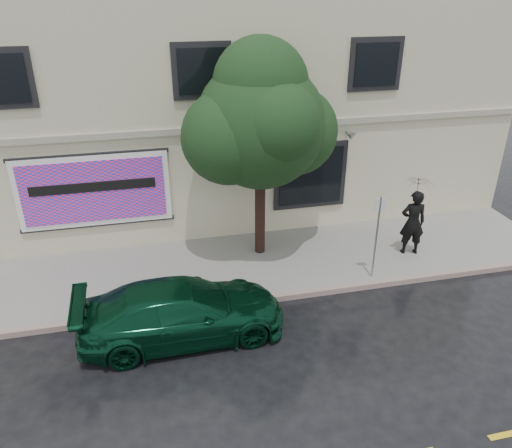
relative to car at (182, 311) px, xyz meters
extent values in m
plane|color=black|center=(1.24, -0.64, -0.68)|extent=(90.00, 90.00, 0.00)
cube|color=gray|center=(1.24, 2.61, -0.60)|extent=(20.00, 3.50, 0.15)
cube|color=gray|center=(1.24, 0.86, -0.60)|extent=(20.00, 0.18, 0.16)
cube|color=beige|center=(1.24, 8.36, 2.82)|extent=(20.00, 8.00, 7.00)
cube|color=#9E9984|center=(1.24, 4.32, 2.92)|extent=(20.00, 0.12, 0.18)
cube|color=black|center=(4.44, 4.32, 1.27)|extent=(2.30, 0.10, 2.10)
cube|color=black|center=(4.44, 4.26, 1.27)|extent=(2.00, 0.05, 1.80)
cube|color=black|center=(1.24, 4.26, 4.52)|extent=(1.30, 0.05, 1.20)
cube|color=black|center=(6.24, 4.26, 4.52)|extent=(1.30, 0.05, 1.20)
cube|color=white|center=(-1.96, 4.29, 1.37)|extent=(4.20, 0.06, 2.10)
cube|color=#F33679|center=(-1.96, 4.25, 1.37)|extent=(3.90, 0.04, 1.80)
cube|color=black|center=(-1.96, 4.32, 0.32)|extent=(4.30, 0.10, 0.10)
cube|color=black|center=(-1.96, 4.32, 2.42)|extent=(4.30, 0.10, 0.10)
cube|color=black|center=(-1.96, 4.22, 1.52)|extent=(3.40, 0.02, 0.28)
imported|color=#08331F|center=(0.00, 0.00, 0.00)|extent=(4.68, 2.16, 1.35)
imported|color=black|center=(6.83, 2.13, 0.46)|extent=(0.80, 0.60, 1.96)
imported|color=black|center=(6.83, 2.13, 1.78)|extent=(1.11, 1.11, 0.68)
cylinder|color=black|center=(2.57, 3.19, 0.82)|extent=(0.29, 0.29, 2.69)
sphere|color=black|center=(2.57, 3.19, 3.29)|extent=(3.42, 3.42, 3.42)
cylinder|color=#989BA0|center=(5.21, 1.14, 0.65)|extent=(0.05, 0.05, 2.35)
cube|color=silver|center=(5.21, 1.14, 1.60)|extent=(0.29, 0.05, 0.38)
camera|label=1|loc=(-0.43, -9.34, 6.80)|focal=35.00mm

